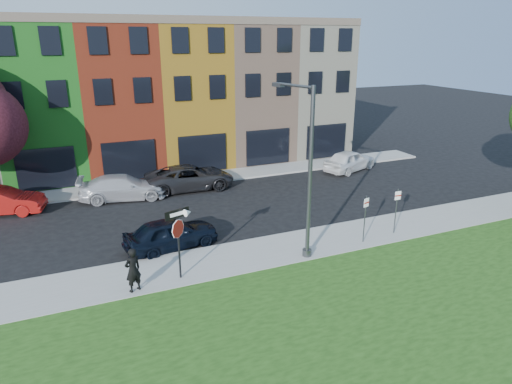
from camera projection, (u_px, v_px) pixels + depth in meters
name	position (u px, v px, depth m)	size (l,w,h in m)	color
ground	(321.00, 280.00, 18.24)	(120.00, 120.00, 0.00)	black
sidewalk_near	(325.00, 241.00, 21.57)	(40.00, 3.00, 0.12)	gray
sidewalk_far	(165.00, 183.00, 30.15)	(40.00, 2.40, 0.12)	gray
rowhouse_block	(149.00, 96.00, 34.13)	(30.00, 10.12, 10.00)	beige
stop_sign	(178.00, 230.00, 17.51)	(1.01, 0.37, 2.91)	black
man	(133.00, 270.00, 16.96)	(0.75, 0.63, 1.75)	black
sedan_near	(171.00, 233.00, 20.77)	(4.48, 2.35, 1.45)	black
parked_car_red	(0.00, 201.00, 24.76)	(4.75, 2.56, 1.49)	maroon
parked_car_silver	(123.00, 187.00, 27.08)	(5.31, 2.76, 1.47)	#B3B3B8
parked_car_dark	(190.00, 177.00, 28.86)	(5.64, 2.74, 1.55)	black
parked_car_white	(350.00, 160.00, 32.84)	(4.83, 3.26, 1.53)	white
street_lamp	(306.00, 174.00, 18.97)	(0.93, 2.53, 7.33)	#444749
parking_sign_a	(365.00, 214.00, 20.90)	(0.31, 0.12, 2.27)	#444749
parking_sign_b	(397.00, 206.00, 21.87)	(0.32, 0.09, 2.25)	#444749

